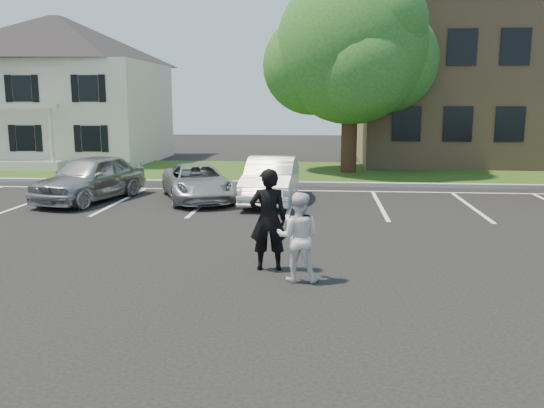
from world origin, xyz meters
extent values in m
plane|color=black|center=(0.00, 0.00, 0.00)|extent=(90.00, 90.00, 0.00)
cube|color=gray|center=(0.00, 12.00, 0.07)|extent=(40.00, 0.30, 0.15)
cube|color=#244119|center=(0.00, 16.00, 0.04)|extent=(44.00, 8.00, 0.08)
cube|color=white|center=(-8.40, 8.00, 0.01)|extent=(0.12, 5.20, 0.01)
cube|color=white|center=(-5.60, 8.00, 0.01)|extent=(0.12, 5.20, 0.01)
cube|color=white|center=(-2.80, 8.00, 0.01)|extent=(0.12, 5.20, 0.01)
cube|color=white|center=(0.00, 8.00, 0.01)|extent=(0.12, 5.20, 0.01)
cube|color=white|center=(2.80, 8.00, 0.01)|extent=(0.12, 5.20, 0.01)
cube|color=white|center=(5.60, 8.00, 0.01)|extent=(0.12, 5.20, 0.01)
cube|color=white|center=(1.40, 10.70, 0.01)|extent=(34.00, 0.12, 0.01)
cube|color=beige|center=(-13.00, 20.00, 2.60)|extent=(10.00, 8.00, 5.20)
pyramid|color=black|center=(-13.00, 20.00, 6.40)|extent=(10.30, 8.24, 2.40)
cube|color=beige|center=(-13.00, 15.70, 0.25)|extent=(4.00, 1.60, 0.50)
cylinder|color=beige|center=(-11.30, 15.10, 1.35)|extent=(0.18, 0.18, 2.70)
cube|color=beige|center=(-13.00, 15.10, 3.00)|extent=(4.20, 0.25, 0.20)
cube|color=black|center=(-13.00, 15.98, 1.50)|extent=(0.90, 0.06, 1.20)
cube|color=black|center=(-13.00, 15.98, 3.80)|extent=(0.90, 0.06, 1.20)
cube|color=black|center=(-13.65, 15.98, 1.50)|extent=(0.32, 0.05, 1.25)
cube|color=black|center=(-12.35, 15.98, 1.50)|extent=(0.32, 0.05, 1.25)
cube|color=black|center=(4.80, 16.97, 2.20)|extent=(1.30, 0.06, 1.60)
cube|color=black|center=(4.80, 16.97, 5.60)|extent=(1.30, 0.06, 1.60)
cube|color=black|center=(7.10, 16.97, 2.20)|extent=(1.30, 0.06, 1.60)
cube|color=black|center=(7.10, 16.97, 5.60)|extent=(1.30, 0.06, 1.60)
cube|color=black|center=(9.40, 16.97, 2.20)|extent=(1.30, 0.06, 1.60)
cube|color=black|center=(9.40, 16.97, 5.60)|extent=(1.30, 0.06, 1.60)
cylinder|color=black|center=(2.14, 15.85, 1.60)|extent=(0.70, 0.70, 3.20)
sphere|color=#205617|center=(2.14, 15.85, 5.50)|extent=(6.60, 6.60, 6.60)
sphere|color=#205617|center=(3.74, 16.55, 5.00)|extent=(4.60, 4.60, 4.60)
sphere|color=#205617|center=(0.44, 16.25, 4.80)|extent=(4.40, 4.40, 4.40)
sphere|color=#205617|center=(2.54, 14.35, 4.60)|extent=(4.00, 4.00, 4.00)
sphere|color=#205617|center=(1.54, 17.45, 5.80)|extent=(4.20, 4.20, 4.20)
sphere|color=#205617|center=(3.34, 14.95, 6.40)|extent=(3.80, 3.80, 3.80)
imported|color=black|center=(-0.05, 0.72, 1.00)|extent=(0.79, 0.58, 1.99)
imported|color=silver|center=(0.56, 0.06, 0.82)|extent=(0.83, 0.66, 1.64)
imported|color=#9E9EA2|center=(-6.60, 7.97, 0.76)|extent=(2.87, 4.76, 1.52)
imported|color=#A0A2A7|center=(-3.12, 8.41, 0.59)|extent=(3.38, 4.69, 1.19)
imported|color=white|center=(-0.68, 8.29, 0.72)|extent=(1.64, 4.42, 1.44)
camera|label=1|loc=(0.98, -10.10, 3.26)|focal=38.00mm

